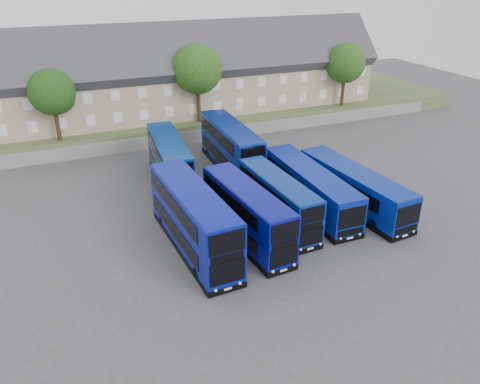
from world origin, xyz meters
name	(u,v)px	position (x,y,z in m)	size (l,w,h in m)	color
ground	(280,243)	(0.00, 0.00, 0.00)	(120.00, 120.00, 0.00)	#45454A
retaining_wall	(188,137)	(0.00, 24.00, 0.75)	(70.00, 0.40, 1.50)	slate
earth_bank	(166,113)	(0.00, 34.00, 1.00)	(80.00, 20.00, 2.00)	#475630
terrace_row	(171,77)	(0.00, 30.00, 6.60)	(54.00, 10.40, 11.20)	tan
dd_front_left	(193,221)	(-6.22, 1.84, 2.36)	(3.41, 12.19, 4.80)	#081392
dd_front_mid	(247,215)	(-2.11, 1.59, 2.09)	(3.35, 10.87, 4.25)	#070D8A
dd_front_right	(277,202)	(1.16, 2.90, 1.96)	(2.78, 10.15, 3.99)	navy
dd_rear_left	(170,162)	(-4.80, 13.81, 2.19)	(3.49, 11.40, 4.46)	#073790
dd_rear_right	(231,148)	(1.86, 14.73, 2.32)	(3.06, 11.94, 4.72)	navy
coach_east_a	(309,189)	(5.02, 4.41, 1.72)	(2.85, 12.85, 3.50)	#081E98
coach_east_b	(353,189)	(8.51, 2.95, 1.69)	(3.71, 12.77, 3.45)	#072192
tree_west	(54,94)	(-13.85, 25.10, 7.05)	(4.80, 4.80, 7.65)	#382314
tree_mid	(198,71)	(2.15, 25.60, 8.07)	(5.76, 5.76, 9.18)	#382314
tree_east	(346,65)	(22.15, 25.10, 7.39)	(5.12, 5.12, 8.16)	#382314
tree_far	(353,51)	(28.15, 32.10, 7.73)	(5.44, 5.44, 8.67)	#382314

